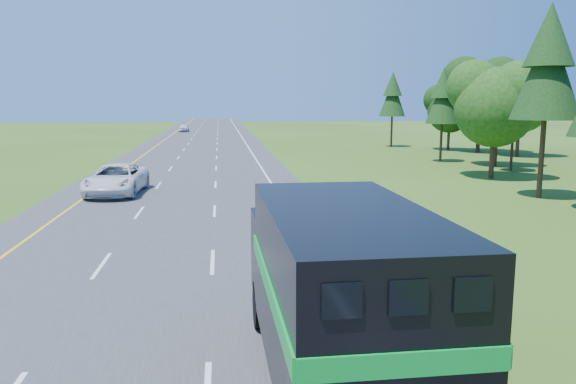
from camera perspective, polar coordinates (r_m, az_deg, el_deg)
name	(u,v)px	position (r m, az deg, el deg)	size (l,w,h in m)	color
road	(195,165)	(48.97, -9.44, 2.76)	(15.00, 260.00, 0.04)	#38383A
lane_markings	(195,164)	(48.97, -9.44, 2.79)	(11.15, 260.00, 0.01)	yellow
horse_truck	(336,294)	(10.34, 4.94, -10.26)	(2.73, 8.31, 3.66)	black
white_suv	(116,179)	(34.39, -17.05, 1.26)	(2.89, 6.26, 1.74)	silver
far_car	(184,128)	(101.60, -10.53, 6.43)	(1.66, 4.12, 1.41)	silver
delineator	(473,275)	(16.65, 18.27, -7.97)	(0.10, 0.05, 1.21)	#F0470C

